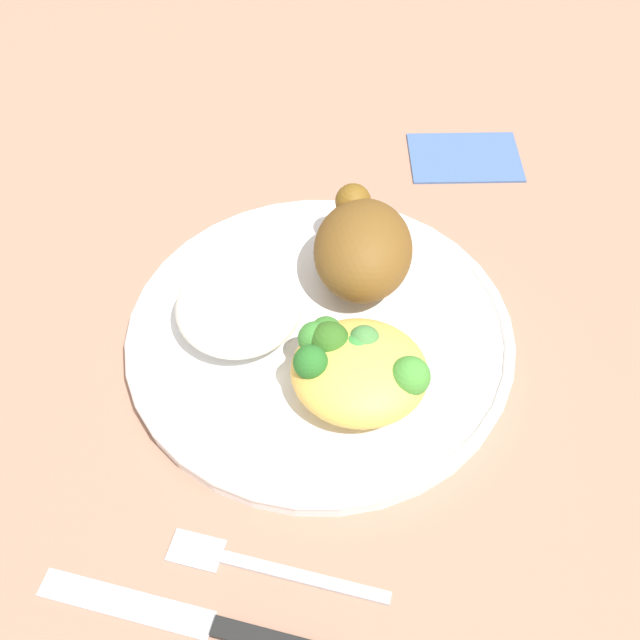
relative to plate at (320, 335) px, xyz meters
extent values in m
plane|color=#A57760|center=(0.00, 0.00, -0.01)|extent=(2.00, 2.00, 0.00)
cylinder|color=white|center=(0.00, 0.00, 0.00)|extent=(0.29, 0.29, 0.01)
torus|color=white|center=(0.00, 0.00, 0.00)|extent=(0.29, 0.29, 0.01)
ellipsoid|color=brown|center=(0.05, -0.03, 0.04)|extent=(0.09, 0.08, 0.06)
sphere|color=brown|center=(0.09, -0.02, 0.05)|extent=(0.03, 0.03, 0.03)
ellipsoid|color=white|center=(0.00, 0.06, 0.03)|extent=(0.10, 0.09, 0.04)
ellipsoid|color=#EFBB50|center=(-0.05, -0.03, 0.03)|extent=(0.09, 0.10, 0.04)
sphere|color=#499838|center=(-0.06, -0.07, 0.04)|extent=(0.03, 0.03, 0.03)
sphere|color=#3C802D|center=(-0.03, -0.01, 0.04)|extent=(0.02, 0.02, 0.02)
sphere|color=#346920|center=(-0.04, -0.01, 0.04)|extent=(0.03, 0.03, 0.03)
sphere|color=#4A8942|center=(-0.03, -0.03, 0.04)|extent=(0.02, 0.02, 0.02)
sphere|color=green|center=(-0.04, -0.03, 0.03)|extent=(0.03, 0.03, 0.03)
sphere|color=#3F8A35|center=(-0.03, 0.00, 0.04)|extent=(0.02, 0.02, 0.02)
sphere|color=#297028|center=(-0.06, 0.00, 0.04)|extent=(0.02, 0.02, 0.02)
cube|color=#B2B2B7|center=(-0.18, -0.01, -0.01)|extent=(0.02, 0.11, 0.01)
cube|color=#B2B2B7|center=(-0.18, 0.06, -0.01)|extent=(0.03, 0.04, 0.00)
cube|color=#B2B2B7|center=(-0.21, 0.09, -0.01)|extent=(0.03, 0.11, 0.00)
cube|color=#47669E|center=(0.23, -0.11, -0.01)|extent=(0.08, 0.11, 0.00)
camera|label=1|loc=(-0.37, -0.04, 0.47)|focal=44.85mm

